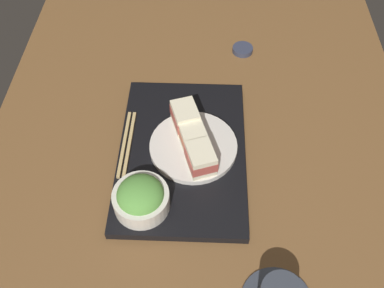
{
  "coord_description": "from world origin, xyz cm",
  "views": [
    {
      "loc": [
        50.14,
        -0.38,
        77.62
      ],
      "look_at": [
        -5.13,
        -2.38,
        5.0
      ],
      "focal_mm": 39.47,
      "sensor_mm": 36.0,
      "label": 1
    }
  ],
  "objects_px": {
    "sandwich_middle": "(195,138)",
    "chopsticks_pair": "(129,144)",
    "sandwich_near": "(187,117)",
    "salad_bowl": "(143,198)",
    "small_sauce_dish": "(244,49)",
    "sandwich_far": "(204,159)",
    "sandwich_plate": "(195,146)"
  },
  "relations": [
    {
      "from": "sandwich_plate",
      "to": "small_sauce_dish",
      "type": "distance_m",
      "value": 0.38
    },
    {
      "from": "sandwich_far",
      "to": "salad_bowl",
      "type": "distance_m",
      "value": 0.15
    },
    {
      "from": "sandwich_plate",
      "to": "chopsticks_pair",
      "type": "distance_m",
      "value": 0.15
    },
    {
      "from": "sandwich_middle",
      "to": "chopsticks_pair",
      "type": "xyz_separation_m",
      "value": [
        -0.0,
        -0.15,
        -0.03
      ]
    },
    {
      "from": "sandwich_plate",
      "to": "chopsticks_pair",
      "type": "xyz_separation_m",
      "value": [
        -0.0,
        -0.15,
        -0.0
      ]
    },
    {
      "from": "sandwich_plate",
      "to": "salad_bowl",
      "type": "bearing_deg",
      "value": -33.62
    },
    {
      "from": "chopsticks_pair",
      "to": "sandwich_middle",
      "type": "bearing_deg",
      "value": 88.14
    },
    {
      "from": "sandwich_far",
      "to": "chopsticks_pair",
      "type": "bearing_deg",
      "value": -109.74
    },
    {
      "from": "sandwich_middle",
      "to": "small_sauce_dish",
      "type": "xyz_separation_m",
      "value": [
        -0.36,
        0.12,
        -0.05
      ]
    },
    {
      "from": "sandwich_near",
      "to": "salad_bowl",
      "type": "xyz_separation_m",
      "value": [
        0.2,
        -0.08,
        -0.01
      ]
    },
    {
      "from": "sandwich_middle",
      "to": "salad_bowl",
      "type": "distance_m",
      "value": 0.18
    },
    {
      "from": "sandwich_middle",
      "to": "salad_bowl",
      "type": "relative_size",
      "value": 0.72
    },
    {
      "from": "sandwich_plate",
      "to": "sandwich_middle",
      "type": "relative_size",
      "value": 2.4
    },
    {
      "from": "sandwich_far",
      "to": "small_sauce_dish",
      "type": "distance_m",
      "value": 0.43
    },
    {
      "from": "sandwich_middle",
      "to": "salad_bowl",
      "type": "xyz_separation_m",
      "value": [
        0.15,
        -0.1,
        -0.01
      ]
    },
    {
      "from": "chopsticks_pair",
      "to": "salad_bowl",
      "type": "bearing_deg",
      "value": 18.43
    },
    {
      "from": "sandwich_near",
      "to": "small_sauce_dish",
      "type": "bearing_deg",
      "value": 154.25
    },
    {
      "from": "salad_bowl",
      "to": "sandwich_plate",
      "type": "bearing_deg",
      "value": 146.38
    },
    {
      "from": "sandwich_plate",
      "to": "sandwich_middle",
      "type": "height_order",
      "value": "sandwich_middle"
    },
    {
      "from": "salad_bowl",
      "to": "small_sauce_dish",
      "type": "xyz_separation_m",
      "value": [
        -0.5,
        0.22,
        -0.04
      ]
    },
    {
      "from": "sandwich_plate",
      "to": "sandwich_middle",
      "type": "bearing_deg",
      "value": -153.43
    },
    {
      "from": "chopsticks_pair",
      "to": "small_sauce_dish",
      "type": "bearing_deg",
      "value": 142.08
    },
    {
      "from": "sandwich_middle",
      "to": "chopsticks_pair",
      "type": "relative_size",
      "value": 0.44
    },
    {
      "from": "sandwich_plate",
      "to": "sandwich_far",
      "type": "distance_m",
      "value": 0.07
    },
    {
      "from": "small_sauce_dish",
      "to": "salad_bowl",
      "type": "bearing_deg",
      "value": -23.83
    },
    {
      "from": "sandwich_near",
      "to": "sandwich_middle",
      "type": "relative_size",
      "value": 1.04
    },
    {
      "from": "salad_bowl",
      "to": "small_sauce_dish",
      "type": "relative_size",
      "value": 2.01
    },
    {
      "from": "sandwich_near",
      "to": "salad_bowl",
      "type": "bearing_deg",
      "value": -20.9
    },
    {
      "from": "chopsticks_pair",
      "to": "small_sauce_dish",
      "type": "xyz_separation_m",
      "value": [
        -0.35,
        0.27,
        -0.02
      ]
    },
    {
      "from": "chopsticks_pair",
      "to": "sandwich_far",
      "type": "bearing_deg",
      "value": 70.26
    },
    {
      "from": "sandwich_plate",
      "to": "salad_bowl",
      "type": "height_order",
      "value": "salad_bowl"
    },
    {
      "from": "sandwich_plate",
      "to": "salad_bowl",
      "type": "relative_size",
      "value": 1.72
    }
  ]
}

